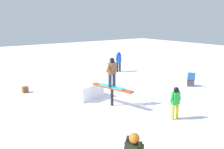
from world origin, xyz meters
The scene contains 8 objects.
ground_plane centered at (0.00, 0.00, 0.00)m, with size 60.00×60.00×0.00m, color white.
rail_feature centered at (0.00, 0.00, 0.76)m, with size 2.36×0.78×0.91m.
snow_kicker_ramp centered at (-2.08, -0.46, 0.37)m, with size 1.80×1.50×0.75m, color white.
main_rider_on_rail centered at (0.00, 0.00, 1.61)m, with size 1.42×0.78×1.39m.
bystander_green centered at (2.86, 1.10, 0.76)m, with size 0.21×0.63×1.36m.
bystander_blue centered at (-5.96, 5.03, 0.88)m, with size 0.28×0.68×1.56m.
folding_chair centered at (0.05, 5.94, 0.41)m, with size 0.62×0.62×0.88m.
backpack_on_snow centered at (-4.59, -2.65, 0.17)m, with size 0.30×0.22×0.34m, color brown.
Camera 1 is at (9.09, -6.68, 4.04)m, focal length 40.00 mm.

